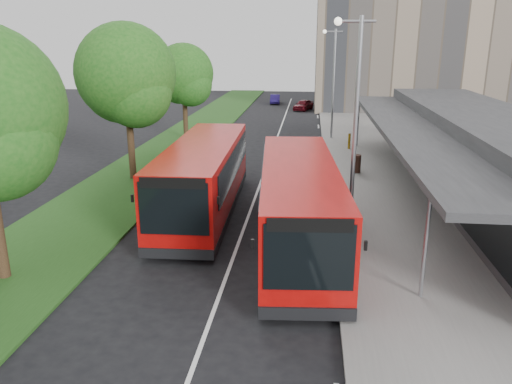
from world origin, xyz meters
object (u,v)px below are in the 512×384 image
tree_far (184,78)px  lamp_post_far (333,77)px  tree_mid (126,80)px  car_near (303,105)px  bus_main (299,206)px  car_far (275,99)px  lamp_post_near (354,115)px  bus_second (204,178)px  bollard (349,141)px  litter_bin (356,164)px

tree_far → lamp_post_far: 11.17m
tree_mid → car_near: (8.78, 29.74, -4.77)m
bus_main → car_far: bearing=91.0°
tree_far → lamp_post_far: bearing=4.9°
tree_far → lamp_post_near: bearing=-59.7°
bus_second → tree_mid: bearing=133.4°
tree_mid → bus_main: (9.24, -8.41, -3.76)m
bus_main → car_near: (-0.46, 38.14, -1.01)m
lamp_post_far → bus_second: bearing=-108.8°
bus_second → bollard: (7.25, 13.85, -0.91)m
tree_mid → tree_far: 12.02m
bus_second → litter_bin: 10.32m
tree_far → lamp_post_far: size_ratio=0.90×
bollard → tree_mid: bearing=-144.3°
bus_second → litter_bin: size_ratio=11.05×
tree_mid → bus_second: 8.04m
lamp_post_near → bollard: bearing=85.8°
tree_far → car_far: (5.25, 23.50, -4.11)m
bus_second → car_near: 34.96m
tree_mid → bus_second: size_ratio=0.75×
bus_main → car_far: 44.11m
car_far → lamp_post_far: bearing=-78.1°
car_near → car_far: 6.76m
tree_far → bollard: (12.28, -3.16, -3.97)m
bus_main → lamp_post_near: bearing=31.5°
tree_mid → car_far: bearing=81.6°
bus_second → car_far: bearing=88.0°
lamp_post_near → car_near: lamp_post_near is taller
litter_bin → tree_mid: bearing=-169.1°
tree_far → litter_bin: (12.21, -9.66, -4.00)m
lamp_post_near → bus_second: (-6.10, 2.04, -3.13)m
bus_second → car_near: (3.75, 34.75, -1.00)m
bus_second → bollard: 15.66m
tree_mid → bus_second: bearing=-44.9°
bollard → bus_main: bearing=-100.0°
tree_far → bus_second: tree_far is taller
lamp_post_near → lamp_post_far: size_ratio=1.00×
car_far → car_near: bearing=-61.3°
litter_bin → lamp_post_near: bearing=-96.6°
lamp_post_near → litter_bin: (1.08, 9.39, -4.07)m
lamp_post_near → car_near: size_ratio=2.33×
bollard → car_near: size_ratio=0.31×
lamp_post_near → car_far: 43.16m
lamp_post_far → car_near: (-2.35, 16.79, -4.13)m
lamp_post_near → car_far: size_ratio=2.45×
tree_mid → lamp_post_near: tree_mid is taller
bus_second → car_near: bearing=82.2°
lamp_post_near → car_near: (-2.35, 36.79, -4.13)m
bus_main → lamp_post_far: bearing=80.8°
tree_far → bollard: size_ratio=6.80×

